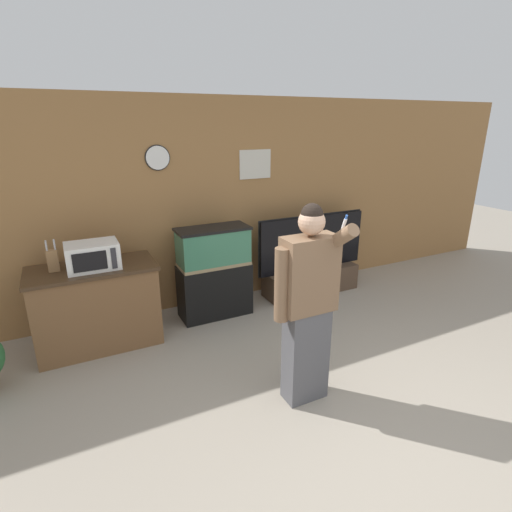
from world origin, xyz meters
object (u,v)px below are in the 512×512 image
object	(u,v)px
counter_island	(97,306)
person_standing	(307,304)
knife_block	(53,260)
aquarium_on_stand	(214,272)
tv_on_stand	(311,270)
microwave	(93,256)

from	to	relation	value
counter_island	person_standing	bearing A→B (deg)	-49.28
knife_block	aquarium_on_stand	world-z (taller)	knife_block
tv_on_stand	counter_island	bearing A→B (deg)	-176.87
counter_island	person_standing	xyz separation A→B (m)	(1.48, -1.72, 0.45)
counter_island	microwave	bearing A→B (deg)	-64.54
microwave	counter_island	bearing A→B (deg)	115.46
counter_island	aquarium_on_stand	distance (m)	1.37
microwave	knife_block	distance (m)	0.37
counter_island	knife_block	size ratio (longest dim) A/B	3.97
counter_island	tv_on_stand	bearing A→B (deg)	3.13
counter_island	person_standing	size ratio (longest dim) A/B	0.73
microwave	tv_on_stand	xyz separation A→B (m)	(2.79, 0.20, -0.70)
counter_island	aquarium_on_stand	world-z (taller)	aquarium_on_stand
knife_block	tv_on_stand	xyz separation A→B (m)	(3.15, 0.11, -0.68)
aquarium_on_stand	person_standing	bearing A→B (deg)	-86.21
aquarium_on_stand	tv_on_stand	world-z (taller)	aquarium_on_stand
aquarium_on_stand	microwave	bearing A→B (deg)	-173.51
tv_on_stand	person_standing	world-z (taller)	person_standing
microwave	person_standing	world-z (taller)	person_standing
counter_island	knife_block	distance (m)	0.65
counter_island	microwave	world-z (taller)	microwave
knife_block	tv_on_stand	size ratio (longest dim) A/B	0.19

